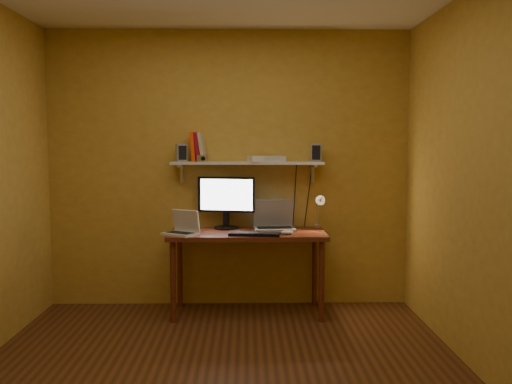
{
  "coord_description": "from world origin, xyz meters",
  "views": [
    {
      "loc": [
        0.17,
        -3.53,
        1.53
      ],
      "look_at": [
        0.25,
        1.18,
        1.12
      ],
      "focal_mm": 38.0,
      "sensor_mm": 36.0,
      "label": 1
    }
  ],
  "objects_px": {
    "laptop": "(274,221)",
    "speaker_left": "(181,153)",
    "mouse": "(287,232)",
    "netbook": "(183,228)",
    "desk": "(247,241)",
    "keyboard": "(255,234)",
    "wall_shelf": "(247,163)",
    "monitor": "(226,200)",
    "shelf_camera": "(202,158)",
    "router": "(266,159)",
    "speaker_right": "(317,152)",
    "desk_lamp": "(319,207)"
  },
  "relations": [
    {
      "from": "wall_shelf",
      "to": "speaker_right",
      "type": "relative_size",
      "value": 8.32
    },
    {
      "from": "shelf_camera",
      "to": "router",
      "type": "xyz_separation_m",
      "value": [
        0.58,
        0.07,
        -0.0
      ]
    },
    {
      "from": "monitor",
      "to": "router",
      "type": "xyz_separation_m",
      "value": [
        0.37,
        -0.01,
        0.38
      ]
    },
    {
      "from": "wall_shelf",
      "to": "desk_lamp",
      "type": "height_order",
      "value": "wall_shelf"
    },
    {
      "from": "mouse",
      "to": "netbook",
      "type": "bearing_deg",
      "value": 170.42
    },
    {
      "from": "laptop",
      "to": "desk",
      "type": "bearing_deg",
      "value": -152.02
    },
    {
      "from": "shelf_camera",
      "to": "router",
      "type": "distance_m",
      "value": 0.59
    },
    {
      "from": "speaker_left",
      "to": "speaker_right",
      "type": "distance_m",
      "value": 1.25
    },
    {
      "from": "wall_shelf",
      "to": "keyboard",
      "type": "height_order",
      "value": "wall_shelf"
    },
    {
      "from": "keyboard",
      "to": "speaker_left",
      "type": "bearing_deg",
      "value": 158.85
    },
    {
      "from": "desk",
      "to": "mouse",
      "type": "distance_m",
      "value": 0.39
    },
    {
      "from": "desk_lamp",
      "to": "shelf_camera",
      "type": "bearing_deg",
      "value": -179.41
    },
    {
      "from": "desk",
      "to": "mouse",
      "type": "relative_size",
      "value": 13.91
    },
    {
      "from": "monitor",
      "to": "desk_lamp",
      "type": "relative_size",
      "value": 1.41
    },
    {
      "from": "laptop",
      "to": "router",
      "type": "distance_m",
      "value": 0.59
    },
    {
      "from": "monitor",
      "to": "shelf_camera",
      "type": "bearing_deg",
      "value": -148.58
    },
    {
      "from": "netbook",
      "to": "keyboard",
      "type": "relative_size",
      "value": 0.79
    },
    {
      "from": "wall_shelf",
      "to": "speaker_left",
      "type": "bearing_deg",
      "value": 179.24
    },
    {
      "from": "netbook",
      "to": "desk_lamp",
      "type": "distance_m",
      "value": 1.26
    },
    {
      "from": "speaker_left",
      "to": "speaker_right",
      "type": "relative_size",
      "value": 0.98
    },
    {
      "from": "speaker_left",
      "to": "shelf_camera",
      "type": "bearing_deg",
      "value": -42.95
    },
    {
      "from": "desk",
      "to": "desk_lamp",
      "type": "bearing_deg",
      "value": 10.81
    },
    {
      "from": "netbook",
      "to": "shelf_camera",
      "type": "distance_m",
      "value": 0.67
    },
    {
      "from": "shelf_camera",
      "to": "router",
      "type": "height_order",
      "value": "shelf_camera"
    },
    {
      "from": "mouse",
      "to": "router",
      "type": "relative_size",
      "value": 0.32
    },
    {
      "from": "monitor",
      "to": "speaker_right",
      "type": "distance_m",
      "value": 0.95
    },
    {
      "from": "netbook",
      "to": "keyboard",
      "type": "height_order",
      "value": "netbook"
    },
    {
      "from": "laptop",
      "to": "shelf_camera",
      "type": "height_order",
      "value": "shelf_camera"
    },
    {
      "from": "desk_lamp",
      "to": "desk",
      "type": "bearing_deg",
      "value": -169.19
    },
    {
      "from": "laptop",
      "to": "speaker_left",
      "type": "xyz_separation_m",
      "value": [
        -0.85,
        0.05,
        0.64
      ]
    },
    {
      "from": "keyboard",
      "to": "router",
      "type": "distance_m",
      "value": 0.75
    },
    {
      "from": "desk",
      "to": "monitor",
      "type": "bearing_deg",
      "value": 136.02
    },
    {
      "from": "speaker_left",
      "to": "shelf_camera",
      "type": "relative_size",
      "value": 1.54
    },
    {
      "from": "speaker_left",
      "to": "router",
      "type": "distance_m",
      "value": 0.78
    },
    {
      "from": "wall_shelf",
      "to": "speaker_right",
      "type": "distance_m",
      "value": 0.65
    },
    {
      "from": "speaker_right",
      "to": "monitor",
      "type": "bearing_deg",
      "value": -169.23
    },
    {
      "from": "keyboard",
      "to": "speaker_left",
      "type": "height_order",
      "value": "speaker_left"
    },
    {
      "from": "shelf_camera",
      "to": "speaker_left",
      "type": "bearing_deg",
      "value": 156.5
    },
    {
      "from": "wall_shelf",
      "to": "speaker_left",
      "type": "xyz_separation_m",
      "value": [
        -0.61,
        0.01,
        0.1
      ]
    },
    {
      "from": "desk",
      "to": "wall_shelf",
      "type": "bearing_deg",
      "value": 90.0
    },
    {
      "from": "monitor",
      "to": "wall_shelf",
      "type": "bearing_deg",
      "value": 12.34
    },
    {
      "from": "speaker_right",
      "to": "desk",
      "type": "bearing_deg",
      "value": -152.73
    },
    {
      "from": "netbook",
      "to": "speaker_right",
      "type": "xyz_separation_m",
      "value": [
        1.2,
        0.32,
        0.65
      ]
    },
    {
      "from": "desk",
      "to": "speaker_left",
      "type": "xyz_separation_m",
      "value": [
        -0.61,
        0.2,
        0.79
      ]
    },
    {
      "from": "desk",
      "to": "speaker_right",
      "type": "relative_size",
      "value": 8.32
    },
    {
      "from": "monitor",
      "to": "speaker_left",
      "type": "relative_size",
      "value": 3.23
    },
    {
      "from": "netbook",
      "to": "router",
      "type": "bearing_deg",
      "value": 56.18
    },
    {
      "from": "keyboard",
      "to": "shelf_camera",
      "type": "xyz_separation_m",
      "value": [
        -0.47,
        0.31,
        0.64
      ]
    },
    {
      "from": "speaker_right",
      "to": "shelf_camera",
      "type": "bearing_deg",
      "value": -164.96
    },
    {
      "from": "speaker_left",
      "to": "router",
      "type": "height_order",
      "value": "speaker_left"
    }
  ]
}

